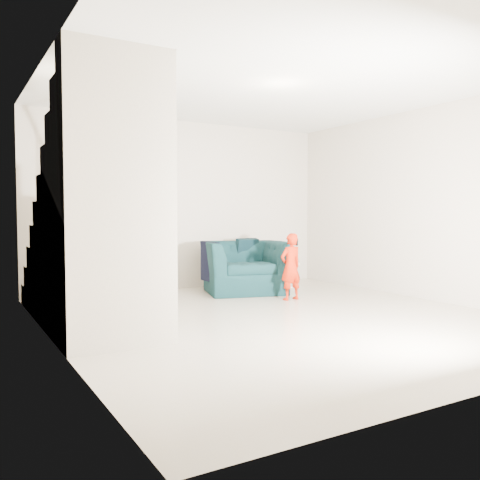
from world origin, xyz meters
The scene contains 12 objects.
floor centered at (0.00, 0.00, 0.00)m, with size 5.50×5.50×0.00m, color tan.
ceiling centered at (0.00, 0.00, 2.70)m, with size 5.50×5.50×0.00m, color silver.
back_wall centered at (0.00, 2.75, 1.35)m, with size 5.00×5.00×0.00m, color #BEB09B.
left_wall centered at (-2.50, 0.00, 1.35)m, with size 5.50×5.50×0.00m, color #BEB09B.
right_wall centered at (2.50, 0.00, 1.35)m, with size 5.50×5.50×0.00m, color #BEB09B.
armchair centered at (0.61, 1.88, 0.39)m, with size 1.21×1.06×0.79m, color black.
toddler centered at (0.83, 0.95, 0.47)m, with size 0.34×0.22×0.94m, color #9D2D05.
side_table centered at (1.54, 2.01, 0.27)m, with size 0.40×0.40×0.40m.
staircase centered at (-2.00, 0.55, 0.95)m, with size 1.02×3.03×3.62m.
cushion centered at (0.85, 2.20, 0.63)m, with size 0.37×0.11×0.35m, color black.
throw centered at (0.05, 1.92, 0.49)m, with size 0.05×0.54×0.60m, color black.
phone centered at (0.90, 0.92, 0.82)m, with size 0.02×0.05×0.10m, color black.
Camera 1 is at (-3.34, -4.84, 1.22)m, focal length 38.00 mm.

